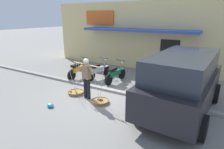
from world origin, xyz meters
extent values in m
plane|color=gray|center=(0.00, 0.00, 0.00)|extent=(90.00, 90.00, 0.00)
cube|color=gray|center=(0.00, 0.70, 0.05)|extent=(20.00, 0.24, 0.10)
cylinder|color=black|center=(-0.47, -0.43, 0.43)|extent=(0.15, 0.15, 0.86)
cylinder|color=black|center=(-0.29, -0.46, 0.43)|extent=(0.15, 0.15, 0.86)
cube|color=#84664C|center=(-0.38, -0.44, 1.13)|extent=(0.37, 0.25, 0.54)
sphere|color=tan|center=(-0.38, -0.44, 1.53)|extent=(0.21, 0.21, 0.21)
sphere|color=silver|center=(-0.38, -0.44, 1.58)|extent=(0.22, 0.22, 0.22)
cylinder|color=#84664C|center=(-0.61, -0.41, 1.30)|extent=(0.35, 0.14, 0.43)
cylinder|color=#84664C|center=(-0.14, -0.48, 1.30)|extent=(0.35, 0.14, 0.43)
cylinder|color=tan|center=(-0.38, -0.44, 1.45)|extent=(1.44, 0.27, 0.04)
cylinder|color=#9E7542|center=(-1.09, -0.33, 0.04)|extent=(0.67, 0.67, 0.09)
torus|color=brown|center=(-1.09, -0.33, 0.10)|extent=(0.72, 0.72, 0.05)
sphere|color=#649A3B|center=(-1.11, -0.34, 0.13)|extent=(0.09, 0.09, 0.09)
sphere|color=gold|center=(-1.26, -0.48, 0.14)|extent=(0.09, 0.09, 0.09)
sphere|color=gold|center=(-0.98, -0.44, 0.14)|extent=(0.09, 0.09, 0.09)
cylinder|color=silver|center=(-1.09, -0.18, 0.77)|extent=(0.01, 0.32, 1.36)
cylinder|color=silver|center=(-1.23, -0.41, 0.77)|extent=(0.28, 0.17, 1.36)
cylinder|color=silver|center=(-0.96, -0.41, 0.77)|extent=(0.28, 0.17, 1.36)
cylinder|color=#9E7542|center=(0.34, -0.55, 0.04)|extent=(0.67, 0.67, 0.09)
torus|color=brown|center=(0.34, -0.55, 0.10)|extent=(0.72, 0.72, 0.05)
sphere|color=#6EAB41|center=(0.37, -0.49, 0.13)|extent=(0.08, 0.08, 0.08)
sphere|color=red|center=(0.34, -0.55, 0.13)|extent=(0.08, 0.08, 0.08)
sphere|color=red|center=(0.38, -0.48, 0.13)|extent=(0.08, 0.08, 0.08)
sphere|color=#79BB47|center=(0.23, -0.54, 0.13)|extent=(0.09, 0.09, 0.09)
cylinder|color=silver|center=(0.34, -0.40, 0.77)|extent=(0.01, 0.32, 1.36)
cylinder|color=silver|center=(0.21, -0.63, 0.77)|extent=(0.28, 0.17, 1.36)
cylinder|color=silver|center=(0.47, -0.63, 0.77)|extent=(0.28, 0.17, 1.36)
cylinder|color=black|center=(-2.50, 2.21, 0.29)|extent=(0.08, 0.58, 0.58)
cylinder|color=black|center=(-2.50, 0.97, 0.29)|extent=(0.08, 0.58, 0.58)
cube|color=orange|center=(-2.50, 2.21, 0.55)|extent=(0.14, 0.28, 0.06)
cube|color=orange|center=(-2.50, 1.49, 0.51)|extent=(0.20, 0.90, 0.24)
cube|color=black|center=(-2.50, 1.31, 0.75)|extent=(0.22, 0.56, 0.12)
cylinder|color=slate|center=(-2.50, 2.11, 0.68)|extent=(0.06, 0.30, 0.76)
cylinder|color=black|center=(-2.50, 2.03, 1.07)|extent=(0.54, 0.04, 0.04)
sphere|color=silver|center=(-2.50, 2.19, 0.93)|extent=(0.11, 0.11, 0.11)
cylinder|color=black|center=(-1.38, 2.64, 0.29)|extent=(0.16, 0.59, 0.58)
cylinder|color=black|center=(-1.55, 1.41, 0.29)|extent=(0.16, 0.59, 0.58)
cube|color=silver|center=(-1.38, 2.64, 0.55)|extent=(0.18, 0.30, 0.06)
cube|color=silver|center=(-1.48, 1.93, 0.51)|extent=(0.33, 0.92, 0.24)
cube|color=black|center=(-1.50, 1.75, 0.75)|extent=(0.30, 0.59, 0.12)
cylinder|color=slate|center=(-1.39, 2.54, 0.68)|extent=(0.10, 0.30, 0.76)
cylinder|color=black|center=(-1.40, 2.46, 1.07)|extent=(0.54, 0.11, 0.04)
sphere|color=silver|center=(-1.38, 2.62, 0.93)|extent=(0.11, 0.11, 0.11)
cylinder|color=black|center=(-0.30, 2.56, 0.29)|extent=(0.13, 0.58, 0.58)
cylinder|color=black|center=(-0.40, 1.33, 0.29)|extent=(0.13, 0.58, 0.58)
cube|color=#19663D|center=(-0.30, 2.56, 0.55)|extent=(0.16, 0.29, 0.06)
cube|color=#19663D|center=(-0.36, 1.85, 0.51)|extent=(0.27, 0.91, 0.24)
cube|color=black|center=(-0.38, 1.67, 0.75)|extent=(0.26, 0.58, 0.12)
cylinder|color=slate|center=(-0.31, 2.46, 0.68)|extent=(0.08, 0.30, 0.76)
cylinder|color=black|center=(-0.32, 2.38, 1.07)|extent=(0.54, 0.08, 0.04)
sphere|color=silver|center=(-0.30, 2.54, 0.93)|extent=(0.11, 0.11, 0.11)
cube|color=black|center=(3.20, 0.41, 0.86)|extent=(2.20, 4.81, 0.96)
cube|color=#282D38|center=(3.19, 0.26, 1.72)|extent=(1.94, 3.77, 0.76)
cube|color=black|center=(3.35, 2.82, 0.68)|extent=(1.62, 0.20, 0.44)
cylinder|color=black|center=(2.34, 1.93, 0.38)|extent=(0.31, 0.78, 0.76)
cylinder|color=black|center=(4.24, 1.81, 0.38)|extent=(0.31, 0.78, 0.76)
cylinder|color=black|center=(2.15, -0.98, 0.38)|extent=(0.31, 0.78, 0.76)
cylinder|color=black|center=(4.05, -1.10, 0.38)|extent=(0.31, 0.78, 0.76)
cube|color=silver|center=(3.35, 2.78, 0.50)|extent=(0.44, 0.04, 0.12)
cube|color=#DBC684|center=(-0.39, 7.50, 2.10)|extent=(13.00, 5.00, 4.20)
cube|color=#334CA3|center=(-0.39, 4.50, 2.50)|extent=(7.15, 1.00, 0.16)
cube|color=#DB5B1E|center=(-3.32, 4.95, 3.20)|extent=(2.20, 0.08, 0.90)
cube|color=black|center=(1.56, 4.98, 1.00)|extent=(1.10, 0.06, 2.00)
ellipsoid|color=#3393D1|center=(-1.08, -1.81, 0.07)|extent=(0.28, 0.22, 0.14)
camera|label=1|loc=(4.19, -6.20, 3.28)|focal=30.20mm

